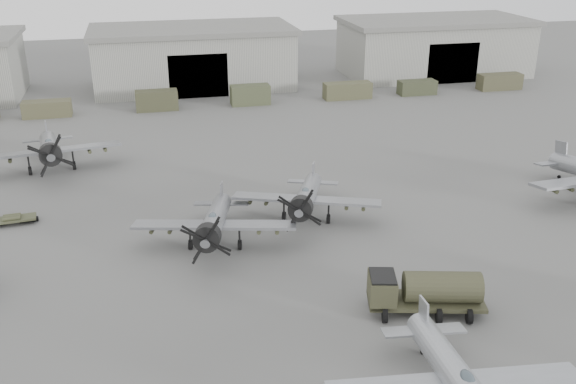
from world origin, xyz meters
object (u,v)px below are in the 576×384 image
aircraft_near_1 (461,384)px  aircraft_far_0 (49,148)px  aircraft_mid_1 (214,223)px  aircraft_mid_2 (306,197)px  fuel_tanker (425,290)px

aircraft_near_1 → aircraft_far_0: bearing=125.9°
aircraft_far_0 → aircraft_near_1: bearing=-69.0°
aircraft_mid_1 → aircraft_far_0: size_ratio=0.90×
aircraft_mid_2 → aircraft_far_0: size_ratio=0.88×
aircraft_mid_1 → aircraft_mid_2: 8.37m
aircraft_mid_1 → aircraft_far_0: (-13.40, 19.60, 0.25)m
aircraft_mid_1 → fuel_tanker: aircraft_mid_1 is taller
aircraft_far_0 → fuel_tanker: bearing=-59.3°
aircraft_mid_1 → fuel_tanker: (11.63, -11.18, -0.63)m
aircraft_far_0 → fuel_tanker: (25.03, -30.77, -0.87)m
aircraft_mid_1 → fuel_tanker: size_ratio=1.63×
aircraft_mid_1 → aircraft_near_1: bearing=-52.2°
aircraft_far_0 → aircraft_mid_2: bearing=-46.4°
aircraft_mid_2 → fuel_tanker: aircraft_mid_2 is taller
fuel_tanker → aircraft_near_1: bearing=-90.3°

